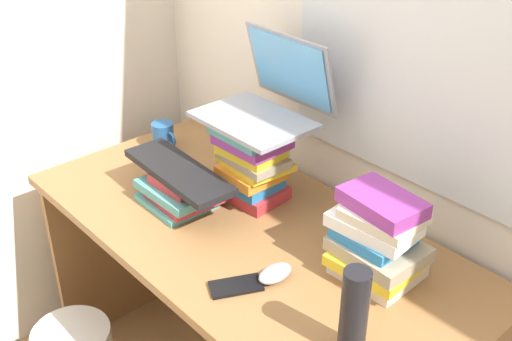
% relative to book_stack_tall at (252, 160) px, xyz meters
% --- Properties ---
extents(wall_back, '(6.00, 0.06, 2.60)m').
position_rel_book_stack_tall_xyz_m(wall_back, '(0.12, 0.28, 0.39)').
color(wall_back, silver).
rests_on(wall_back, ground).
extents(book_stack_tall, '(0.23, 0.20, 0.26)m').
position_rel_book_stack_tall_xyz_m(book_stack_tall, '(0.00, 0.00, 0.00)').
color(book_stack_tall, '#B22D33').
rests_on(book_stack_tall, desk).
extents(book_stack_keyboard_riser, '(0.24, 0.21, 0.11)m').
position_rel_book_stack_tall_xyz_m(book_stack_keyboard_riser, '(-0.12, -0.19, -0.09)').
color(book_stack_keyboard_riser, teal).
rests_on(book_stack_keyboard_riser, desk).
extents(book_stack_side, '(0.25, 0.21, 0.24)m').
position_rel_book_stack_tall_xyz_m(book_stack_side, '(0.50, -0.01, -0.02)').
color(book_stack_side, beige).
rests_on(book_stack_side, desk).
extents(laptop, '(0.34, 0.31, 0.25)m').
position_rel_book_stack_tall_xyz_m(laptop, '(-0.00, 0.07, 0.19)').
color(laptop, gray).
rests_on(laptop, book_stack_tall).
extents(keyboard, '(0.43, 0.16, 0.02)m').
position_rel_book_stack_tall_xyz_m(keyboard, '(-0.12, -0.19, -0.02)').
color(keyboard, black).
rests_on(keyboard, book_stack_keyboard_riser).
extents(computer_mouse, '(0.06, 0.10, 0.04)m').
position_rel_book_stack_tall_xyz_m(computer_mouse, '(0.34, -0.22, -0.12)').
color(computer_mouse, '#A5A8AD').
rests_on(computer_mouse, desk).
extents(mug, '(0.12, 0.08, 0.10)m').
position_rel_book_stack_tall_xyz_m(mug, '(-0.47, -0.01, -0.09)').
color(mug, '#265999').
rests_on(mug, desk).
extents(water_bottle, '(0.06, 0.06, 0.23)m').
position_rel_book_stack_tall_xyz_m(water_bottle, '(0.64, -0.27, -0.02)').
color(water_bottle, black).
rests_on(water_bottle, desk).
extents(cell_phone, '(0.12, 0.15, 0.01)m').
position_rel_book_stack_tall_xyz_m(cell_phone, '(0.30, -0.32, -0.13)').
color(cell_phone, black).
rests_on(cell_phone, desk).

